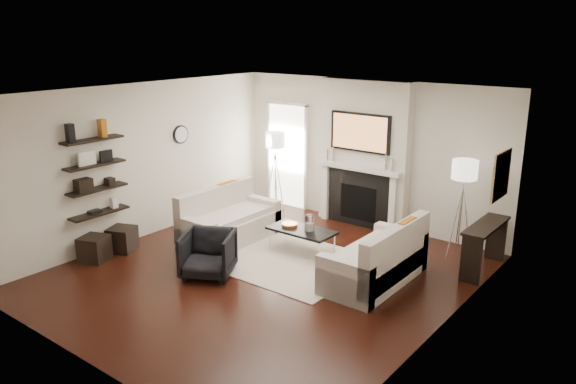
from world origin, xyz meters
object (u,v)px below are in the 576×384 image
Objects in this scene: armchair at (208,252)px; lamp_right_shade at (465,170)px; ottoman_near at (122,239)px; lamp_left_shade at (275,140)px; loveseat_right_base at (374,268)px; loveseat_left_base at (230,229)px; coffee_table at (302,230)px.

lamp_right_shade is at bearing 19.48° from armchair.
armchair reaches higher than ottoman_near.
armchair is 3.52m from lamp_left_shade.
loveseat_right_base is 4.50× the size of lamp_left_shade.
ottoman_near is at bearing -128.18° from loveseat_left_base.
lamp_left_shade reaches higher than ottoman_near.
lamp_right_shade is (3.90, -0.10, 0.00)m from lamp_left_shade.
ottoman_near is at bearing -100.67° from lamp_left_shade.
lamp_right_shade reaches higher than ottoman_near.
lamp_left_shade is (-0.50, 1.87, 1.24)m from loveseat_left_base.
armchair is 1.87× the size of lamp_left_shade.
loveseat_left_base is 2.30m from lamp_left_shade.
loveseat_left_base is 1.37m from coffee_table.
loveseat_right_base is at bearing -109.71° from lamp_right_shade.
lamp_right_shade is 1.00× the size of ottoman_near.
lamp_left_shade and lamp_right_shade have the same top height.
armchair is at bearing -59.67° from loveseat_left_base.
lamp_left_shade reaches higher than armchair.
loveseat_right_base is 1.51m from coffee_table.
armchair is (-2.07, -1.33, 0.16)m from loveseat_right_base.
coffee_table is 2.75× the size of lamp_left_shade.
armchair is 1.87× the size of lamp_right_shade.
lamp_right_shade is at bearing 35.08° from coffee_table.
coffee_table is 2.75× the size of ottoman_near.
loveseat_right_base is 3.95m from lamp_left_shade.
loveseat_right_base is 2.18m from lamp_right_shade.
coffee_table is 2.75m from lamp_right_shade.
loveseat_right_base is at bearing 21.01° from ottoman_near.
lamp_right_shade is at bearing 27.42° from loveseat_left_base.
ottoman_near is at bearing -144.81° from lamp_right_shade.
ottoman_near is (-3.92, -1.50, -0.01)m from loveseat_right_base.
armchair is at bearing -110.93° from coffee_table.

